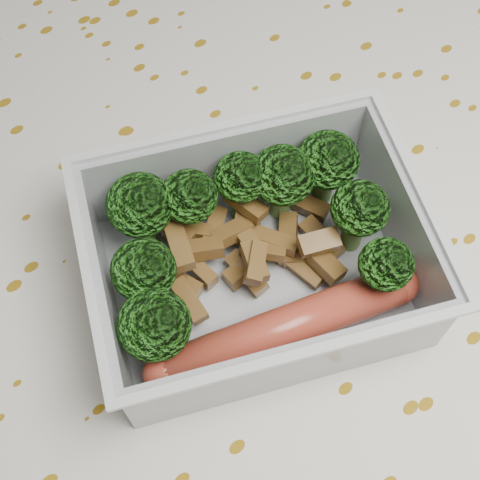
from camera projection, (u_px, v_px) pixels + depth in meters
ground_plane at (244, 471)px, 1.07m from camera, size 4.00×4.00×0.00m
dining_table at (250, 316)px, 0.48m from camera, size 1.40×0.90×0.75m
tablecloth at (251, 288)px, 0.44m from camera, size 1.46×0.96×0.19m
lunch_container at (257, 265)px, 0.38m from camera, size 0.22×0.20×0.06m
broccoli_florets at (239, 221)px, 0.37m from camera, size 0.17×0.15×0.06m
meat_pile at (247, 247)px, 0.39m from camera, size 0.11×0.10×0.03m
sausage at (285, 328)px, 0.36m from camera, size 0.16×0.06×0.02m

